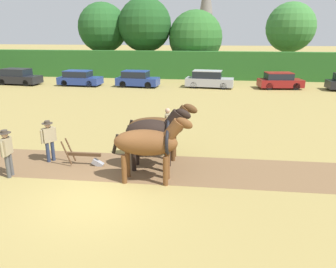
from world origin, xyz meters
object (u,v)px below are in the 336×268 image
at_px(draft_horse_trail_left, 159,127).
at_px(farmer_onlooker_left, 7,150).
at_px(tree_left, 145,25).
at_px(tree_center, 290,27).
at_px(farmer_at_plow, 49,138).
at_px(draft_horse_lead_left, 149,143).
at_px(tree_center_left, 195,38).
at_px(parked_car_center_left, 80,78).
at_px(parked_car_center_right, 209,80).
at_px(parked_car_left, 18,77).
at_px(parked_car_center, 137,79).
at_px(tree_far_left, 103,28).
at_px(farmer_beside_team, 168,123).
at_px(parked_car_right, 280,81).
at_px(draft_horse_lead_right, 154,133).
at_px(plow, 87,158).
at_px(church_spire, 206,8).

xyz_separation_m(draft_horse_trail_left, farmer_onlooker_left, (-5.06, -2.58, -0.30)).
height_order(tree_left, tree_center, tree_left).
bearing_deg(farmer_at_plow, draft_horse_lead_left, 18.37).
xyz_separation_m(tree_center_left, tree_center, (10.76, 0.44, 1.13)).
relative_size(parked_car_center_left, parked_car_center_right, 0.92).
bearing_deg(tree_center_left, farmer_onlooker_left, -98.94).
distance_m(tree_left, parked_car_center_right, 13.04).
distance_m(parked_car_left, parked_car_center, 12.04).
relative_size(tree_center, draft_horse_trail_left, 2.78).
bearing_deg(tree_center_left, tree_left, -177.55).
bearing_deg(tree_far_left, parked_car_center_right, -35.77).
distance_m(draft_horse_trail_left, farmer_beside_team, 1.83).
distance_m(tree_far_left, parked_car_center, 12.90).
xyz_separation_m(draft_horse_trail_left, parked_car_right, (8.10, 18.71, -0.62)).
height_order(farmer_at_plow, parked_car_center_right, farmer_at_plow).
height_order(tree_left, farmer_onlooker_left, tree_left).
xyz_separation_m(tree_center, draft_horse_lead_right, (-10.45, -29.22, -4.04)).
distance_m(plow, parked_car_center, 19.27).
bearing_deg(parked_car_center_left, parked_car_right, 5.42).
relative_size(draft_horse_lead_right, parked_car_center_left, 0.63).
xyz_separation_m(tree_left, parked_car_center_left, (-4.56, -9.59, -5.09)).
bearing_deg(parked_car_center_right, tree_center, 53.18).
bearing_deg(tree_far_left, farmer_at_plow, -75.63).
xyz_separation_m(farmer_at_plow, parked_car_center, (-0.86, 18.91, -0.27)).
height_order(tree_left, parked_car_left, tree_left).
distance_m(parked_car_left, parked_car_center_right, 18.82).
bearing_deg(parked_car_center_right, tree_center_left, 107.07).
relative_size(tree_far_left, plow, 5.27).
relative_size(farmer_at_plow, parked_car_center_right, 0.38).
relative_size(draft_horse_trail_left, parked_car_center, 0.73).
distance_m(draft_horse_lead_right, farmer_at_plow, 4.32).
bearing_deg(draft_horse_lead_left, tree_center_left, 89.34).
xyz_separation_m(farmer_onlooker_left, parked_car_left, (-12.13, 20.23, -0.30)).
xyz_separation_m(draft_horse_lead_left, draft_horse_lead_right, (-0.03, 1.12, 0.02)).
distance_m(parked_car_center_left, parked_car_center_right, 12.50).
height_order(plow, farmer_beside_team, farmer_beside_team).
relative_size(tree_center_left, draft_horse_trail_left, 2.53).
relative_size(tree_far_left, parked_car_left, 1.91).
bearing_deg(draft_horse_lead_right, tree_far_left, 110.63).
xyz_separation_m(tree_left, farmer_beside_team, (6.42, -25.60, -4.78)).
relative_size(tree_far_left, parked_car_right, 2.06).
distance_m(tree_far_left, parked_car_center_right, 17.09).
bearing_deg(parked_car_center, farmer_onlooker_left, -85.53).
distance_m(draft_horse_trail_left, parked_car_left, 24.64).
bearing_deg(tree_far_left, parked_car_center, -56.83).
bearing_deg(draft_horse_lead_left, tree_center, 69.73).
bearing_deg(farmer_onlooker_left, tree_left, 86.21).
xyz_separation_m(tree_center_left, farmer_at_plow, (-3.99, -28.65, -3.36)).
bearing_deg(farmer_beside_team, church_spire, 90.93).
bearing_deg(tree_center, farmer_at_plow, -116.89).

